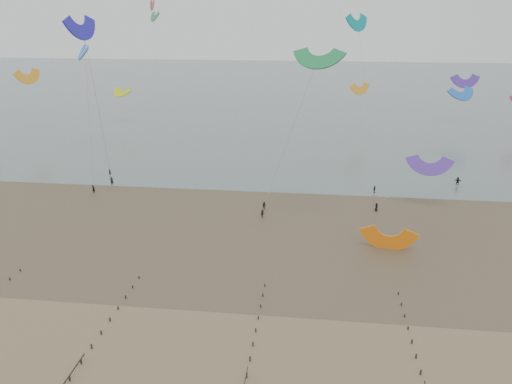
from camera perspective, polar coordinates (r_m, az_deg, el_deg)
ground at (r=60.70m, az=-4.10°, el=-16.22°), size 500.00×500.00×0.00m
sea_and_shore at (r=90.95m, az=-2.60°, el=-3.25°), size 500.00×665.00×0.03m
kitesurfer_lead at (r=109.45m, az=-18.08°, el=0.35°), size 0.72×0.51×1.87m
kitesurfers at (r=103.76m, az=10.57°, el=-0.09°), size 90.29×24.44×1.88m
grounded_kite at (r=83.06m, az=14.80°, el=-6.29°), size 8.43×7.07×4.15m
kites_airborne at (r=138.29m, az=2.87°, el=13.01°), size 242.04×111.80×36.91m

